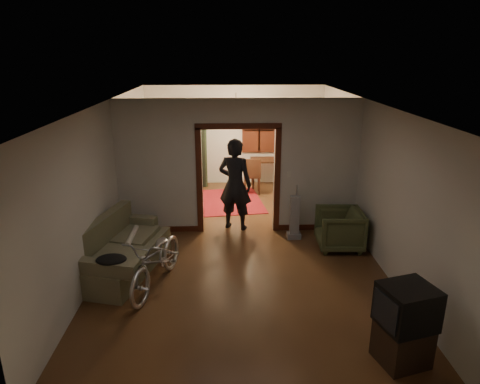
{
  "coord_description": "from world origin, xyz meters",
  "views": [
    {
      "loc": [
        -0.26,
        -7.81,
        3.68
      ],
      "look_at": [
        0.0,
        -0.3,
        1.2
      ],
      "focal_mm": 32.0,
      "sensor_mm": 36.0,
      "label": 1
    }
  ],
  "objects_px": {
    "desk": "(270,173)",
    "sofa": "(123,246)",
    "bicycle": "(157,260)",
    "armchair": "(339,229)",
    "locker": "(190,153)",
    "person": "(235,184)"
  },
  "relations": [
    {
      "from": "bicycle",
      "to": "armchair",
      "type": "bearing_deg",
      "value": 36.96
    },
    {
      "from": "locker",
      "to": "bicycle",
      "type": "bearing_deg",
      "value": -97.91
    },
    {
      "from": "bicycle",
      "to": "armchair",
      "type": "xyz_separation_m",
      "value": [
        3.32,
        1.34,
        -0.09
      ]
    },
    {
      "from": "sofa",
      "to": "person",
      "type": "relative_size",
      "value": 1.05
    },
    {
      "from": "bicycle",
      "to": "desk",
      "type": "distance_m",
      "value": 5.85
    },
    {
      "from": "desk",
      "to": "bicycle",
      "type": "bearing_deg",
      "value": -118.53
    },
    {
      "from": "desk",
      "to": "sofa",
      "type": "bearing_deg",
      "value": -127.02
    },
    {
      "from": "bicycle",
      "to": "locker",
      "type": "xyz_separation_m",
      "value": [
        0.11,
        5.59,
        0.46
      ]
    },
    {
      "from": "armchair",
      "to": "desk",
      "type": "distance_m",
      "value": 4.12
    },
    {
      "from": "sofa",
      "to": "desk",
      "type": "relative_size",
      "value": 1.92
    },
    {
      "from": "desk",
      "to": "person",
      "type": "bearing_deg",
      "value": -114.35
    },
    {
      "from": "desk",
      "to": "armchair",
      "type": "bearing_deg",
      "value": -81.33
    },
    {
      "from": "sofa",
      "to": "locker",
      "type": "bearing_deg",
      "value": 95.34
    },
    {
      "from": "bicycle",
      "to": "locker",
      "type": "height_order",
      "value": "locker"
    },
    {
      "from": "bicycle",
      "to": "locker",
      "type": "relative_size",
      "value": 0.97
    },
    {
      "from": "locker",
      "to": "person",
      "type": "bearing_deg",
      "value": -75.98
    },
    {
      "from": "locker",
      "to": "armchair",
      "type": "bearing_deg",
      "value": -59.74
    },
    {
      "from": "desk",
      "to": "locker",
      "type": "bearing_deg",
      "value": 169.26
    },
    {
      "from": "bicycle",
      "to": "armchair",
      "type": "height_order",
      "value": "bicycle"
    },
    {
      "from": "bicycle",
      "to": "locker",
      "type": "distance_m",
      "value": 5.61
    },
    {
      "from": "sofa",
      "to": "locker",
      "type": "relative_size",
      "value": 1.11
    },
    {
      "from": "person",
      "to": "locker",
      "type": "relative_size",
      "value": 1.05
    }
  ]
}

